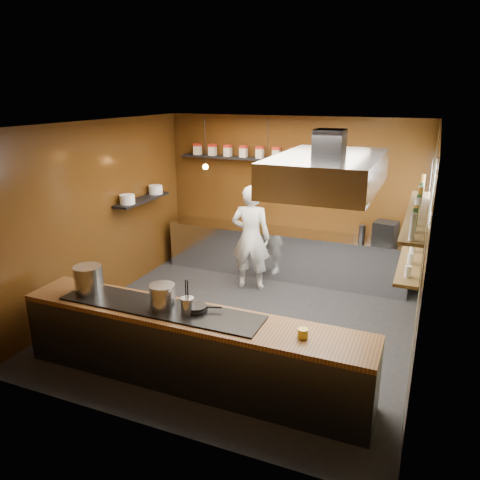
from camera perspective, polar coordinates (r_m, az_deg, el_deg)
The scene contains 26 objects.
floor at distance 7.31m, azimuth 0.07°, elevation -10.22°, with size 5.00×5.00×0.00m, color black.
back_wall at distance 9.03m, azimuth 6.17°, elevation 5.29°, with size 5.00×5.00×0.00m, color #3B200A.
left_wall at distance 8.00m, azimuth -16.73°, elevation 3.02°, with size 5.00×5.00×0.00m, color #3B200A.
right_wall at distance 6.28m, azimuth 21.69°, elevation -1.46°, with size 5.00×5.00×0.00m, color brown.
ceiling at distance 6.48m, azimuth 0.08°, elevation 13.94°, with size 5.00×5.00×0.00m, color silver.
window_pane at distance 7.82m, azimuth 22.03°, elevation 5.16°, with size 1.00×1.00×0.00m, color white.
prep_counter at distance 9.01m, azimuth 5.35°, elevation -1.66°, with size 4.60×0.65×0.90m, color silver.
pass_counter at distance 5.83m, azimuth -6.14°, elevation -12.92°, with size 4.40×0.72×0.94m.
tin_shelf at distance 9.07m, azimuth 0.52°, elevation 9.93°, with size 2.60×0.26×0.04m, color black.
plate_shelf at distance 8.67m, azimuth -11.81°, elevation 4.84°, with size 0.30×1.40×0.04m, color black.
bottle_shelf_upper at distance 6.45m, azimuth 20.77°, elevation 3.05°, with size 0.26×2.80×0.04m, color brown.
bottle_shelf_lower at distance 6.58m, azimuth 20.33°, elevation -0.91°, with size 0.26×2.80×0.04m, color brown.
extractor_hood at distance 5.77m, azimuth 10.67°, elevation 8.22°, with size 1.20×2.00×0.72m.
pendant_left at distance 8.69m, azimuth -4.23°, elevation 9.22°, with size 0.10×0.10×0.95m.
pendant_right at distance 8.22m, azimuth 3.35°, elevation 8.76°, with size 0.10×0.10×0.95m.
storage_tins at distance 9.00m, azimuth 1.43°, elevation 10.71°, with size 2.43×0.13×0.22m.
plate_stacks at distance 8.65m, azimuth -11.85°, elevation 5.48°, with size 0.26×1.16×0.16m.
bottles at distance 6.42m, azimuth 20.91°, elevation 4.26°, with size 0.06×2.66×0.24m.
wine_glasses at distance 6.55m, azimuth 20.41°, elevation -0.21°, with size 0.07×2.37×0.13m.
stockpot_large at distance 6.34m, azimuth -17.99°, elevation -4.57°, with size 0.36×0.36×0.35m, color #B0B3B7.
stockpot_small at distance 5.69m, azimuth -9.41°, elevation -6.80°, with size 0.31×0.31×0.29m, color silver.
utensil_crock at distance 5.53m, azimuth -6.44°, elevation -7.96°, with size 0.15×0.15×0.20m, color silver.
frying_pan at distance 5.61m, azimuth -5.38°, elevation -8.28°, with size 0.44×0.28×0.07m.
butter_jar at distance 5.10m, azimuth 7.67°, elevation -11.20°, with size 0.11×0.11×0.10m, color gold.
espresso_machine at distance 8.49m, azimuth 17.30°, elevation 0.90°, with size 0.38×0.36×0.38m, color black.
chef at distance 8.29m, azimuth 1.32°, elevation 0.29°, with size 0.69×0.45×1.89m, color silver.
Camera 1 is at (2.47, -5.97, 3.42)m, focal length 35.00 mm.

